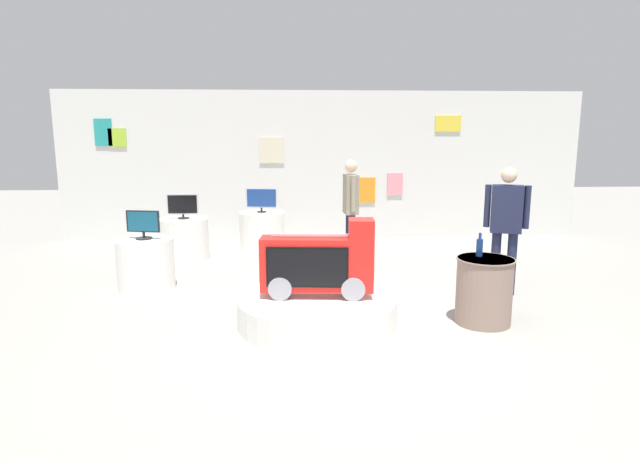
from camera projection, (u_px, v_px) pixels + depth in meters
The scene contains 14 objects.
ground_plane at pixel (353, 330), 5.60m from camera, with size 30.00×30.00×0.00m, color gray.
back_wall_display at pixel (323, 166), 10.33m from camera, with size 10.34×0.13×2.93m.
main_display_pedestal at pixel (317, 310), 5.76m from camera, with size 1.77×1.77×0.32m, color white.
novelty_firetruck_tv at pixel (319, 265), 5.66m from camera, with size 1.25×0.45×0.87m.
display_pedestal_left_rear at pixel (262, 231), 9.46m from camera, with size 0.82×0.82×0.69m, color white.
tv_on_left_rear at pixel (261, 199), 9.34m from camera, with size 0.57×0.16×0.44m.
display_pedestal_center_rear at pixel (146, 264), 7.05m from camera, with size 0.76×0.76×0.69m, color white.
tv_on_center_rear at pixel (143, 224), 6.94m from camera, with size 0.46×0.22×0.39m.
display_pedestal_right_rear at pixel (184, 239), 8.74m from camera, with size 0.81×0.81×0.69m, color white.
tv_on_right_rear at pixel (183, 205), 8.63m from camera, with size 0.52×0.19×0.41m.
side_table_round at pixel (484, 290), 5.74m from camera, with size 0.63×0.63×0.74m.
bottle_on_side_table at pixel (480, 247), 5.76m from camera, with size 0.07×0.07×0.26m.
shopper_browsing_near_truck at pixel (351, 204), 8.28m from camera, with size 0.22×0.56×1.69m.
shopper_browsing_rear at pixel (506, 221), 6.69m from camera, with size 0.53×0.31×1.67m.
Camera 1 is at (-0.66, -5.28, 2.07)m, focal length 29.09 mm.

